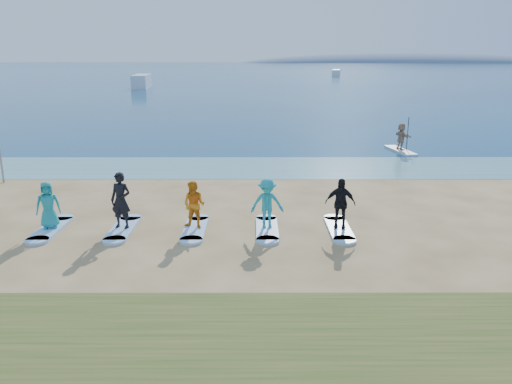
{
  "coord_description": "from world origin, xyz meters",
  "views": [
    {
      "loc": [
        0.39,
        -13.78,
        5.5
      ],
      "look_at": [
        0.43,
        2.0,
        1.1
      ],
      "focal_mm": 35.0,
      "sensor_mm": 36.0,
      "label": 1
    }
  ],
  "objects_px": {
    "surfboard_1": "(123,229)",
    "surfboard_4": "(339,229)",
    "paddleboarder": "(401,136)",
    "surfboard_2": "(195,229)",
    "paddleboard": "(400,151)",
    "boat_offshore_a": "(142,88)",
    "student_3": "(267,203)",
    "surfboard_3": "(267,229)",
    "student_4": "(340,203)",
    "student_0": "(48,205)",
    "student_2": "(194,205)",
    "surfboard_0": "(51,229)",
    "boat_offshore_b": "(336,77)",
    "student_1": "(121,200)"
  },
  "relations": [
    {
      "from": "paddleboarder",
      "to": "boat_offshore_b",
      "type": "bearing_deg",
      "value": -23.8
    },
    {
      "from": "student_0",
      "to": "surfboard_2",
      "type": "height_order",
      "value": "student_0"
    },
    {
      "from": "boat_offshore_a",
      "to": "student_0",
      "type": "xyz_separation_m",
      "value": [
        11.93,
        -68.23,
        0.85
      ]
    },
    {
      "from": "paddleboarder",
      "to": "surfboard_0",
      "type": "relative_size",
      "value": 0.69
    },
    {
      "from": "surfboard_1",
      "to": "student_3",
      "type": "relative_size",
      "value": 1.36
    },
    {
      "from": "paddleboarder",
      "to": "surfboard_2",
      "type": "height_order",
      "value": "paddleboarder"
    },
    {
      "from": "boat_offshore_a",
      "to": "student_1",
      "type": "distance_m",
      "value": 69.71
    },
    {
      "from": "paddleboard",
      "to": "surfboard_1",
      "type": "relative_size",
      "value": 1.36
    },
    {
      "from": "surfboard_0",
      "to": "student_2",
      "type": "xyz_separation_m",
      "value": [
        4.65,
        0.0,
        0.81
      ]
    },
    {
      "from": "paddleboarder",
      "to": "boat_offshore_b",
      "type": "relative_size",
      "value": 0.24
    },
    {
      "from": "surfboard_2",
      "to": "paddleboarder",
      "type": "bearing_deg",
      "value": 52.06
    },
    {
      "from": "paddleboard",
      "to": "student_4",
      "type": "relative_size",
      "value": 1.85
    },
    {
      "from": "student_3",
      "to": "boat_offshore_b",
      "type": "bearing_deg",
      "value": 75.65
    },
    {
      "from": "boat_offshore_a",
      "to": "student_2",
      "type": "relative_size",
      "value": 5.68
    },
    {
      "from": "paddleboard",
      "to": "boat_offshore_a",
      "type": "xyz_separation_m",
      "value": [
        -26.94,
        54.93,
        -0.06
      ]
    },
    {
      "from": "student_2",
      "to": "student_4",
      "type": "distance_m",
      "value": 4.65
    },
    {
      "from": "paddleboard",
      "to": "student_1",
      "type": "xyz_separation_m",
      "value": [
        -12.69,
        -13.3,
        0.94
      ]
    },
    {
      "from": "surfboard_3",
      "to": "paddleboard",
      "type": "bearing_deg",
      "value": 58.84
    },
    {
      "from": "paddleboard",
      "to": "student_4",
      "type": "distance_m",
      "value": 14.5
    },
    {
      "from": "boat_offshore_a",
      "to": "boat_offshore_b",
      "type": "xyz_separation_m",
      "value": [
        38.4,
        41.71,
        0.0
      ]
    },
    {
      "from": "student_4",
      "to": "surfboard_0",
      "type": "bearing_deg",
      "value": -170.31
    },
    {
      "from": "surfboard_2",
      "to": "student_4",
      "type": "relative_size",
      "value": 1.35
    },
    {
      "from": "paddleboarder",
      "to": "student_0",
      "type": "bearing_deg",
      "value": 114.5
    },
    {
      "from": "paddleboarder",
      "to": "surfboard_0",
      "type": "bearing_deg",
      "value": 114.5
    },
    {
      "from": "boat_offshore_a",
      "to": "surfboard_1",
      "type": "distance_m",
      "value": 69.7
    },
    {
      "from": "surfboard_0",
      "to": "surfboard_3",
      "type": "distance_m",
      "value": 6.97
    },
    {
      "from": "surfboard_1",
      "to": "surfboard_4",
      "type": "distance_m",
      "value": 6.97
    },
    {
      "from": "paddleboard",
      "to": "student_2",
      "type": "height_order",
      "value": "student_2"
    },
    {
      "from": "student_1",
      "to": "surfboard_4",
      "type": "bearing_deg",
      "value": 14.57
    },
    {
      "from": "paddleboard",
      "to": "surfboard_2",
      "type": "bearing_deg",
      "value": -137.43
    },
    {
      "from": "surfboard_3",
      "to": "surfboard_4",
      "type": "bearing_deg",
      "value": 0.0
    },
    {
      "from": "boat_offshore_a",
      "to": "paddleboard",
      "type": "bearing_deg",
      "value": -68.72
    },
    {
      "from": "student_3",
      "to": "surfboard_4",
      "type": "distance_m",
      "value": 2.47
    },
    {
      "from": "surfboard_0",
      "to": "surfboard_1",
      "type": "height_order",
      "value": "same"
    },
    {
      "from": "surfboard_1",
      "to": "surfboard_3",
      "type": "bearing_deg",
      "value": 0.0
    },
    {
      "from": "student_0",
      "to": "student_4",
      "type": "bearing_deg",
      "value": -17.24
    },
    {
      "from": "boat_offshore_b",
      "to": "student_4",
      "type": "bearing_deg",
      "value": -86.96
    },
    {
      "from": "student_1",
      "to": "boat_offshore_a",
      "type": "bearing_deg",
      "value": 116.37
    },
    {
      "from": "surfboard_0",
      "to": "student_3",
      "type": "bearing_deg",
      "value": 0.0
    },
    {
      "from": "surfboard_0",
      "to": "surfboard_2",
      "type": "relative_size",
      "value": 1.0
    },
    {
      "from": "boat_offshore_a",
      "to": "student_3",
      "type": "relative_size",
      "value": 5.35
    },
    {
      "from": "boat_offshore_b",
      "to": "student_4",
      "type": "height_order",
      "value": "student_4"
    },
    {
      "from": "boat_offshore_b",
      "to": "surfboard_4",
      "type": "bearing_deg",
      "value": -86.96
    },
    {
      "from": "student_3",
      "to": "surfboard_4",
      "type": "bearing_deg",
      "value": -4.29
    },
    {
      "from": "student_4",
      "to": "student_1",
      "type": "bearing_deg",
      "value": -170.31
    },
    {
      "from": "boat_offshore_a",
      "to": "student_3",
      "type": "height_order",
      "value": "student_3"
    },
    {
      "from": "paddleboarder",
      "to": "surfboard_1",
      "type": "relative_size",
      "value": 0.69
    },
    {
      "from": "student_2",
      "to": "student_3",
      "type": "bearing_deg",
      "value": 18.63
    },
    {
      "from": "student_3",
      "to": "boat_offshore_a",
      "type": "bearing_deg",
      "value": 101.19
    },
    {
      "from": "student_1",
      "to": "student_2",
      "type": "bearing_deg",
      "value": 14.57
    }
  ]
}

